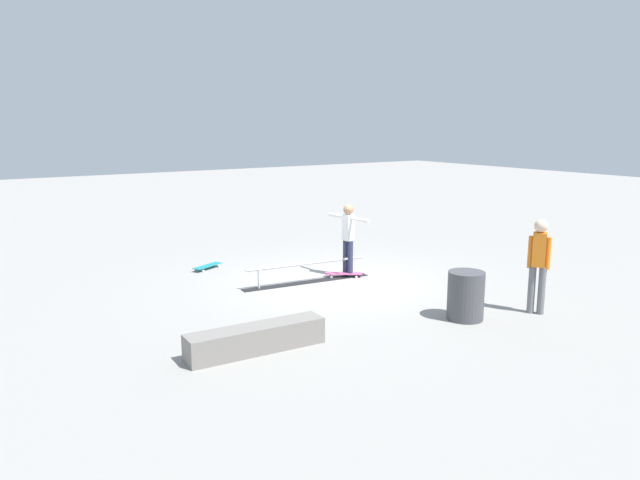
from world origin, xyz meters
The scene contains 8 objects.
ground_plane centered at (0.00, 0.00, 0.00)m, with size 60.00×60.00×0.00m, color gray.
grind_rail centered at (0.47, -0.34, 0.19)m, with size 2.90×0.54×0.43m.
skate_ledge centered at (3.19, 2.56, 0.20)m, with size 2.13×0.42×0.40m, color gray.
skater_main centered at (-0.56, -0.28, 0.93)m, with size 0.22×1.29×1.60m.
skateboard_main centered at (-0.44, -0.27, 0.07)m, with size 0.77×0.61×0.09m.
bystander_orange_shirt centered at (-1.79, 3.68, 0.96)m, with size 0.29×0.36×1.69m.
loose_skateboard_teal centered at (1.76, -2.60, 0.07)m, with size 0.81×0.53×0.09m.
trash_bin centered at (-0.51, 3.21, 0.42)m, with size 0.63×0.63×0.84m, color #47474C.
Camera 1 is at (7.07, 10.10, 3.34)m, focal length 33.74 mm.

